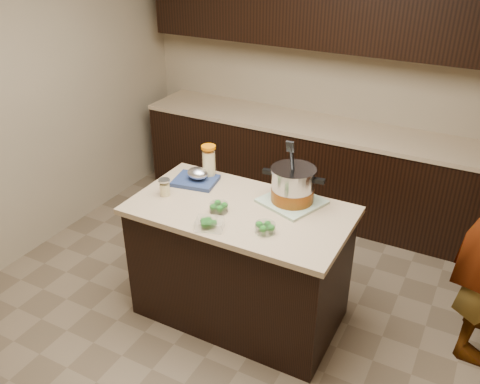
# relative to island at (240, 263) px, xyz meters

# --- Properties ---
(ground_plane) EXTENTS (4.00, 4.00, 0.00)m
(ground_plane) POSITION_rel_island_xyz_m (0.00, 0.00, -0.45)
(ground_plane) COLOR brown
(ground_plane) RESTS_ON ground
(room_shell) EXTENTS (4.04, 4.04, 2.72)m
(room_shell) POSITION_rel_island_xyz_m (0.00, 0.00, 1.26)
(room_shell) COLOR tan
(room_shell) RESTS_ON ground
(back_cabinets) EXTENTS (3.60, 0.63, 2.33)m
(back_cabinets) POSITION_rel_island_xyz_m (0.00, 1.74, 0.49)
(back_cabinets) COLOR black
(back_cabinets) RESTS_ON ground
(island) EXTENTS (1.46, 0.81, 0.90)m
(island) POSITION_rel_island_xyz_m (0.00, 0.00, 0.00)
(island) COLOR black
(island) RESTS_ON ground
(dish_towel) EXTENTS (0.46, 0.46, 0.02)m
(dish_towel) POSITION_rel_island_xyz_m (0.28, 0.23, 0.46)
(dish_towel) COLOR #639465
(dish_towel) RESTS_ON island
(stock_pot) EXTENTS (0.42, 0.33, 0.43)m
(stock_pot) POSITION_rel_island_xyz_m (0.28, 0.22, 0.57)
(stock_pot) COLOR #B7B7BC
(stock_pot) RESTS_ON dish_towel
(lemonade_pitcher) EXTENTS (0.11, 0.11, 0.25)m
(lemonade_pitcher) POSITION_rel_island_xyz_m (-0.40, 0.28, 0.57)
(lemonade_pitcher) COLOR beige
(lemonade_pitcher) RESTS_ON island
(mason_jar) EXTENTS (0.08, 0.08, 0.13)m
(mason_jar) POSITION_rel_island_xyz_m (-0.54, -0.09, 0.50)
(mason_jar) COLOR beige
(mason_jar) RESTS_ON island
(broccoli_tub_left) EXTENTS (0.16, 0.16, 0.06)m
(broccoli_tub_left) POSITION_rel_island_xyz_m (-0.10, -0.10, 0.47)
(broccoli_tub_left) COLOR silver
(broccoli_tub_left) RESTS_ON island
(broccoli_tub_right) EXTENTS (0.15, 0.15, 0.06)m
(broccoli_tub_right) POSITION_rel_island_xyz_m (0.27, -0.19, 0.47)
(broccoli_tub_right) COLOR silver
(broccoli_tub_right) RESTS_ON island
(broccoli_tub_rect) EXTENTS (0.20, 0.17, 0.06)m
(broccoli_tub_rect) POSITION_rel_island_xyz_m (-0.05, -0.30, 0.47)
(broccoli_tub_rect) COLOR silver
(broccoli_tub_rect) RESTS_ON island
(blue_tray) EXTENTS (0.34, 0.29, 0.11)m
(blue_tray) POSITION_rel_island_xyz_m (-0.45, 0.17, 0.49)
(blue_tray) COLOR navy
(blue_tray) RESTS_ON island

